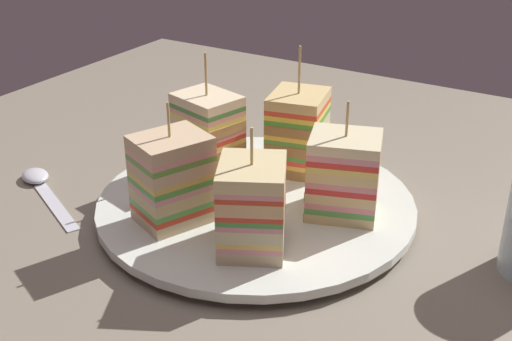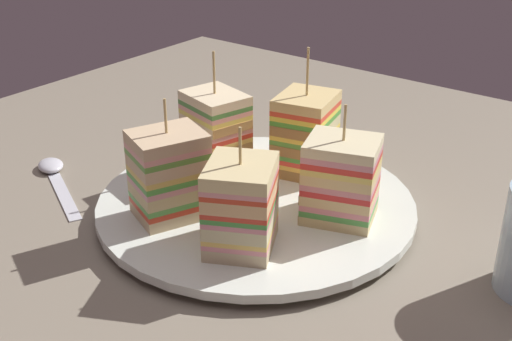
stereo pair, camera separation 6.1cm
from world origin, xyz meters
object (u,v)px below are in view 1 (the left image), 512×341
sandwich_wedge_4 (343,175)px  sandwich_wedge_0 (297,131)px  spoon (40,183)px  sandwich_wedge_1 (208,133)px  plate (256,205)px  sandwich_wedge_2 (173,179)px  sandwich_wedge_3 (252,206)px

sandwich_wedge_4 → sandwich_wedge_0: bearing=-56.9°
spoon → sandwich_wedge_1: bearing=-119.0°
plate → spoon: plate is taller
sandwich_wedge_0 → sandwich_wedge_2: bearing=-28.6°
plate → sandwich_wedge_0: sandwich_wedge_0 is taller
sandwich_wedge_3 → sandwich_wedge_2: bearing=61.2°
sandwich_wedge_3 → plate: bearing=1.7°
sandwich_wedge_1 → sandwich_wedge_0: bearing=48.9°
plate → spoon: 22.58cm
sandwich_wedge_1 → sandwich_wedge_4: sandwich_wedge_1 is taller
sandwich_wedge_1 → sandwich_wedge_2: size_ratio=1.11×
sandwich_wedge_1 → spoon: sandwich_wedge_1 is taller
plate → sandwich_wedge_2: 9.21cm
sandwich_wedge_2 → sandwich_wedge_4: bearing=-31.2°
sandwich_wedge_2 → sandwich_wedge_4: 14.85cm
sandwich_wedge_0 → sandwich_wedge_3: sandwich_wedge_0 is taller
plate → sandwich_wedge_3: (-7.01, -3.87, 4.31)cm
sandwich_wedge_3 → spoon: bearing=62.1°
plate → sandwich_wedge_3: size_ratio=2.80×
sandwich_wedge_1 → spoon: size_ratio=0.92×
plate → sandwich_wedge_1: bearing=67.6°
sandwich_wedge_1 → spoon: bearing=-130.3°
spoon → sandwich_wedge_0: bearing=-119.2°
sandwich_wedge_0 → sandwich_wedge_4: bearing=39.3°
sandwich_wedge_3 → sandwich_wedge_1: bearing=21.1°
sandwich_wedge_2 → sandwich_wedge_4: (8.68, -12.05, -0.24)cm
sandwich_wedge_2 → sandwich_wedge_0: bearing=7.0°
plate → sandwich_wedge_3: bearing=-151.1°
sandwich_wedge_0 → sandwich_wedge_1: size_ratio=1.04×
sandwich_wedge_3 → sandwich_wedge_0: bearing=-12.7°
sandwich_wedge_2 → sandwich_wedge_3: 8.13cm
sandwich_wedge_0 → sandwich_wedge_2: (-14.81, 4.25, -0.04)cm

